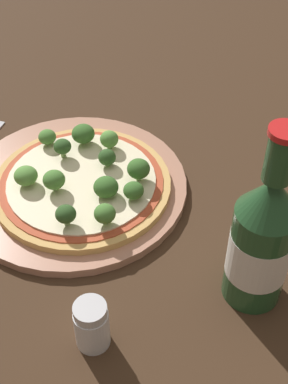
{
  "coord_description": "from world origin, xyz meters",
  "views": [
    {
      "loc": [
        0.25,
        -0.46,
        0.49
      ],
      "look_at": [
        0.1,
        -0.03,
        0.06
      ],
      "focal_mm": 50.0,
      "sensor_mm": 36.0,
      "label": 1
    }
  ],
  "objects": [
    {
      "name": "broccoli_floret_4",
      "position": [
        -0.04,
        0.04,
        0.04
      ],
      "size": [
        0.02,
        0.02,
        0.03
      ],
      "color": "#89A866",
      "rests_on": "pizza"
    },
    {
      "name": "pepper_shaker",
      "position": [
        0.1,
        -0.2,
        0.03
      ],
      "size": [
        0.04,
        0.04,
        0.06
      ],
      "color": "silver",
      "rests_on": "ground_plane"
    },
    {
      "name": "plate",
      "position": [
        -0.01,
        0.01,
        0.01
      ],
      "size": [
        0.3,
        0.3,
        0.01
      ],
      "color": "tan",
      "rests_on": "ground_plane"
    },
    {
      "name": "broccoli_floret_1",
      "position": [
        0.08,
        -0.01,
        0.04
      ],
      "size": [
        0.03,
        0.03,
        0.02
      ],
      "color": "#89A866",
      "rests_on": "pizza"
    },
    {
      "name": "broccoli_floret_9",
      "position": [
        0.02,
        0.04,
        0.04
      ],
      "size": [
        0.02,
        0.02,
        0.02
      ],
      "color": "#89A866",
      "rests_on": "pizza"
    },
    {
      "name": "broccoli_floret_6",
      "position": [
        0.04,
        -0.02,
        0.04
      ],
      "size": [
        0.03,
        0.03,
        0.03
      ],
      "color": "#89A866",
      "rests_on": "pizza"
    },
    {
      "name": "broccoli_floret_10",
      "position": [
        0.07,
        0.03,
        0.04
      ],
      "size": [
        0.03,
        0.03,
        0.03
      ],
      "color": "#89A866",
      "rests_on": "pizza"
    },
    {
      "name": "broccoli_floret_8",
      "position": [
        0.01,
        0.07,
        0.04
      ],
      "size": [
        0.03,
        0.03,
        0.03
      ],
      "color": "#89A866",
      "rests_on": "pizza"
    },
    {
      "name": "broccoli_floret_7",
      "position": [
        0.02,
        -0.08,
        0.04
      ],
      "size": [
        0.03,
        0.03,
        0.03
      ],
      "color": "#89A866",
      "rests_on": "pizza"
    },
    {
      "name": "beer_bottle",
      "position": [
        0.24,
        -0.08,
        0.08
      ],
      "size": [
        0.07,
        0.07,
        0.23
      ],
      "color": "#234C28",
      "rests_on": "ground_plane"
    },
    {
      "name": "pizza",
      "position": [
        0.0,
        0.0,
        0.02
      ],
      "size": [
        0.23,
        0.23,
        0.01
      ],
      "color": "tan",
      "rests_on": "plate"
    },
    {
      "name": "ground_plane",
      "position": [
        0.0,
        0.0,
        0.0
      ],
      "size": [
        3.0,
        3.0,
        0.0
      ],
      "primitive_type": "plane",
      "color": "#3D2819"
    },
    {
      "name": "broccoli_floret_3",
      "position": [
        -0.08,
        0.05,
        0.04
      ],
      "size": [
        0.02,
        0.02,
        0.02
      ],
      "color": "#89A866",
      "rests_on": "pizza"
    },
    {
      "name": "broccoli_floret_0",
      "position": [
        -0.03,
        0.07,
        0.04
      ],
      "size": [
        0.03,
        0.03,
        0.03
      ],
      "color": "#89A866",
      "rests_on": "pizza"
    },
    {
      "name": "broccoli_floret_5",
      "position": [
        0.06,
        -0.06,
        0.04
      ],
      "size": [
        0.03,
        0.03,
        0.03
      ],
      "color": "#89A866",
      "rests_on": "pizza"
    },
    {
      "name": "broccoli_floret_2",
      "position": [
        -0.02,
        -0.03,
        0.04
      ],
      "size": [
        0.03,
        0.03,
        0.03
      ],
      "color": "#89A866",
      "rests_on": "pizza"
    },
    {
      "name": "broccoli_floret_11",
      "position": [
        -0.06,
        -0.03,
        0.04
      ],
      "size": [
        0.03,
        0.03,
        0.03
      ],
      "color": "#89A866",
      "rests_on": "pizza"
    }
  ]
}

